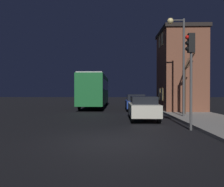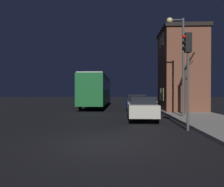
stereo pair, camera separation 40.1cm
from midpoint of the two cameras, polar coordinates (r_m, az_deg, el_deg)
The scene contains 8 objects.
ground_plane at distance 8.16m, azimuth -0.34°, elevation -12.47°, with size 120.00×120.00×0.00m, color black.
brick_building at distance 20.78m, azimuth 18.17°, elevation 5.92°, with size 3.73×4.66×7.20m.
streetlamp at distance 15.52m, azimuth 17.67°, elevation 10.74°, with size 1.17×0.41×6.60m.
traffic_light at distance 10.94m, azimuth 20.10°, elevation 8.01°, with size 0.43×0.24×4.56m.
bare_tree at distance 17.08m, azimuth 19.14°, elevation 1.83°, with size 0.89×2.32×4.39m.
bus at distance 24.77m, azimuth -3.64°, elevation 1.31°, with size 2.51×11.19×3.61m.
car_near_lane at distance 13.93m, azimuth 8.60°, elevation -3.69°, with size 1.71×3.81×1.52m.
car_mid_lane at distance 20.88m, azimuth 6.86°, elevation -2.29°, with size 1.79×4.04×1.55m.
Camera 2 is at (0.63, -7.93, 1.85)m, focal length 35.00 mm.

